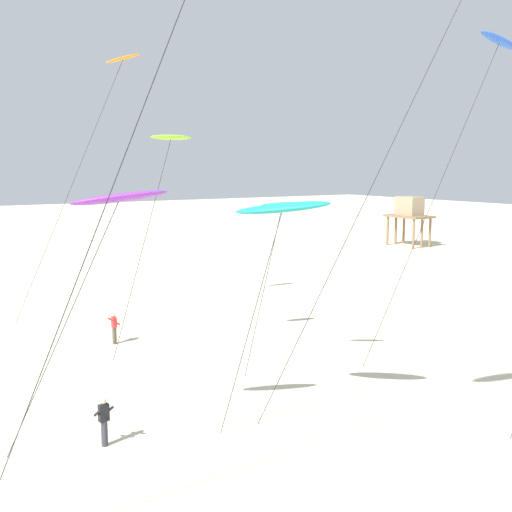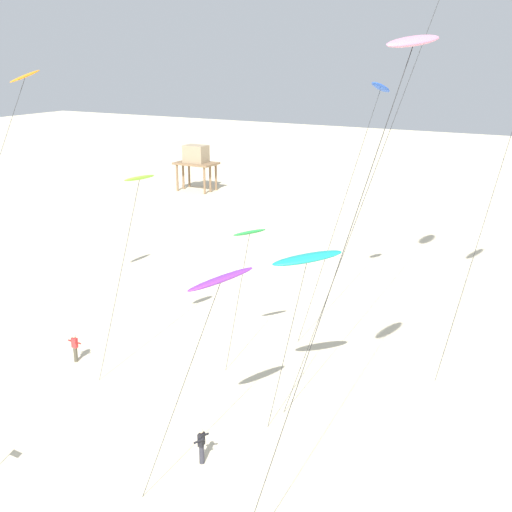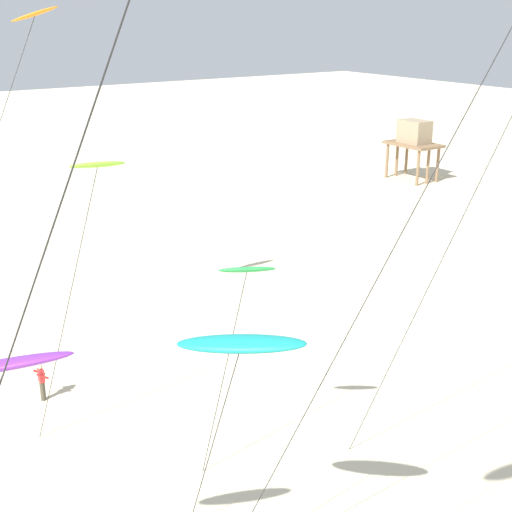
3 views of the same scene
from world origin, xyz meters
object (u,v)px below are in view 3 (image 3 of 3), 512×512
(kite_flyer_middle, at_px, (42,381))
(kite_teal, at_px, (240,345))
(kite_lime, at_px, (96,169))
(kite_purple, at_px, (4,367))
(kite_orange, at_px, (31,24))
(kite_green, at_px, (246,272))
(stilt_house, at_px, (414,137))

(kite_flyer_middle, bearing_deg, kite_teal, 5.39)
(kite_teal, bearing_deg, kite_lime, 177.98)
(kite_purple, height_order, kite_lime, kite_lime)
(kite_lime, distance_m, kite_flyer_middle, 10.50)
(kite_orange, height_order, kite_green, kite_orange)
(kite_teal, relative_size, kite_green, 1.05)
(kite_orange, bearing_deg, kite_flyer_middle, -27.87)
(kite_orange, bearing_deg, kite_teal, -3.92)
(stilt_house, bearing_deg, kite_flyer_middle, -64.35)
(kite_teal, distance_m, kite_green, 5.96)
(kite_lime, relative_size, stilt_house, 1.88)
(kite_purple, distance_m, kite_orange, 19.57)
(kite_teal, xyz_separation_m, stilt_house, (-34.19, 41.55, -3.78))
(kite_purple, relative_size, stilt_house, 1.52)
(kite_teal, height_order, kite_lime, kite_lime)
(kite_teal, height_order, stilt_house, kite_teal)
(kite_teal, bearing_deg, kite_flyer_middle, -174.61)
(kite_purple, relative_size, kite_lime, 0.81)
(kite_green, distance_m, stilt_house, 48.25)
(kite_purple, bearing_deg, stilt_house, 125.07)
(kite_teal, xyz_separation_m, kite_lime, (-9.69, 0.34, 2.58))
(kite_flyer_middle, bearing_deg, kite_orange, 152.13)
(kite_lime, xyz_separation_m, kite_green, (4.79, 3.02, -2.93))
(kite_orange, relative_size, kite_flyer_middle, 9.54)
(kite_lime, height_order, stilt_house, kite_lime)
(kite_teal, distance_m, kite_purple, 5.46)
(kite_purple, distance_m, kite_green, 9.41)
(kite_orange, relative_size, kite_green, 2.02)
(kite_green, bearing_deg, kite_lime, -147.75)
(kite_lime, relative_size, kite_flyer_middle, 6.48)
(kite_purple, bearing_deg, kite_lime, 146.13)
(kite_teal, height_order, kite_green, kite_teal)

